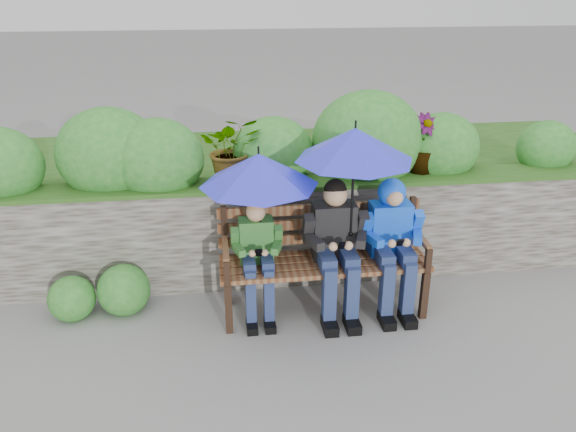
{
  "coord_description": "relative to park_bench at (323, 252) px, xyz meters",
  "views": [
    {
      "loc": [
        -0.57,
        -4.19,
        2.8
      ],
      "look_at": [
        0.0,
        0.1,
        0.95
      ],
      "focal_mm": 35.0,
      "sensor_mm": 36.0,
      "label": 1
    }
  ],
  "objects": [
    {
      "name": "garden_backdrop",
      "position": [
        -0.36,
        1.42,
        0.06
      ],
      "size": [
        8.0,
        2.86,
        1.85
      ],
      "color": "#474136",
      "rests_on": "ground"
    },
    {
      "name": "park_bench",
      "position": [
        0.0,
        0.0,
        0.0
      ],
      "size": [
        1.83,
        0.54,
        0.97
      ],
      "color": "black",
      "rests_on": "ground"
    },
    {
      "name": "ground",
      "position": [
        -0.32,
        -0.18,
        -0.55
      ],
      "size": [
        60.0,
        60.0,
        0.0
      ],
      "primitive_type": "plane",
      "color": "gray",
      "rests_on": "ground"
    },
    {
      "name": "boy_middle",
      "position": [
        0.1,
        -0.09,
        0.13
      ],
      "size": [
        0.56,
        0.64,
        1.23
      ],
      "color": "black",
      "rests_on": "ground"
    },
    {
      "name": "boy_left",
      "position": [
        -0.59,
        -0.08,
        0.07
      ],
      "size": [
        0.44,
        0.51,
        1.07
      ],
      "color": "#2A641D",
      "rests_on": "ground"
    },
    {
      "name": "boy_right",
      "position": [
        0.6,
        -0.08,
        0.17
      ],
      "size": [
        0.53,
        0.65,
        1.2
      ],
      "color": "blue",
      "rests_on": "ground"
    },
    {
      "name": "umbrella_left",
      "position": [
        -0.55,
        -0.04,
        0.81
      ],
      "size": [
        0.99,
        0.99,
        0.83
      ],
      "color": "#2A2EEB",
      "rests_on": "ground"
    },
    {
      "name": "umbrella_right",
      "position": [
        0.22,
        -0.09,
        1.0
      ],
      "size": [
        0.99,
        0.99,
        1.01
      ],
      "color": "#2A2EEB",
      "rests_on": "ground"
    }
  ]
}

